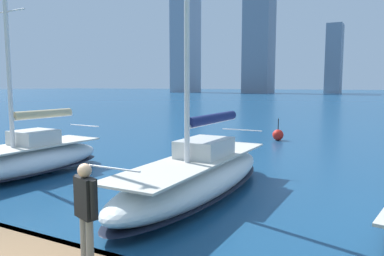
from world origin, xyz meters
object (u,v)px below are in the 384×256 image
(person_black_shirt, at_px, (86,205))
(channel_buoy, at_px, (278,135))
(sailboat_tan, at_px, (26,158))
(sailboat_navy, at_px, (198,175))

(person_black_shirt, xyz_separation_m, channel_buoy, (2.04, -19.17, -1.26))
(sailboat_tan, distance_m, channel_buoy, 15.18)
(sailboat_navy, height_order, channel_buoy, sailboat_navy)
(sailboat_tan, bearing_deg, person_black_shirt, 147.15)
(sailboat_tan, xyz_separation_m, channel_buoy, (-6.17, -13.87, -0.33))
(sailboat_navy, height_order, sailboat_tan, sailboat_navy)
(channel_buoy, bearing_deg, person_black_shirt, 96.07)
(sailboat_tan, relative_size, channel_buoy, 6.75)
(sailboat_tan, bearing_deg, sailboat_navy, -174.74)
(sailboat_navy, xyz_separation_m, sailboat_tan, (7.17, 0.66, -0.02))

